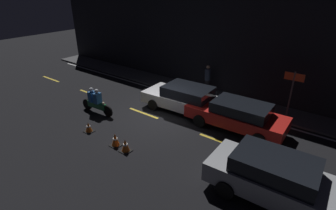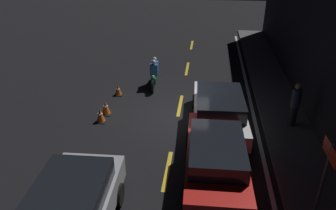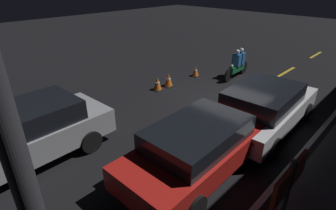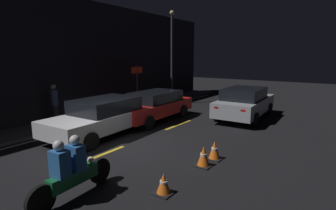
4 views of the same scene
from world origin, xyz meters
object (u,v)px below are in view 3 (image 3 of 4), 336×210
motorcycle (238,64)px  traffic_cone_mid (168,80)px  hatchback_silver (23,134)px  street_lamp (28,196)px  taxi_red (201,144)px  sedan_white (264,106)px  shop_sign (283,207)px  traffic_cone_far (157,84)px  traffic_cone_near (195,71)px

motorcycle → traffic_cone_mid: bearing=-30.0°
hatchback_silver → street_lamp: size_ratio=0.79×
hatchback_silver → street_lamp: 5.84m
taxi_red → traffic_cone_mid: 5.66m
sedan_white → shop_sign: shop_sign is taller
traffic_cone_mid → traffic_cone_far: bearing=-3.0°
motorcycle → traffic_cone_mid: 3.52m
traffic_cone_near → traffic_cone_mid: traffic_cone_mid is taller
sedan_white → traffic_cone_far: (0.19, -4.63, -0.47)m
motorcycle → traffic_cone_far: (3.78, -1.57, -0.37)m
taxi_red → hatchback_silver: size_ratio=1.02×
taxi_red → sedan_white: bearing=-4.2°
traffic_cone_far → traffic_cone_near: bearing=178.5°
traffic_cone_far → street_lamp: size_ratio=0.10×
taxi_red → motorcycle: bearing=22.4°
sedan_white → traffic_cone_mid: sedan_white is taller
traffic_cone_near → hatchback_silver: bearing=6.9°
sedan_white → hatchback_silver: (5.87, -3.58, 0.06)m
sedan_white → hatchback_silver: size_ratio=1.00×
shop_sign → street_lamp: 2.96m
sedan_white → shop_sign: (4.63, 2.33, 1.04)m
traffic_cone_mid → street_lamp: (7.55, 6.18, 2.95)m
traffic_cone_near → shop_sign: size_ratio=0.20×
sedan_white → traffic_cone_near: bearing=60.7°
taxi_red → street_lamp: street_lamp is taller
motorcycle → street_lamp: size_ratio=0.38×
traffic_cone_far → traffic_cone_mid: bearing=177.0°
traffic_cone_mid → traffic_cone_far: 0.64m
traffic_cone_near → traffic_cone_mid: (1.85, -0.03, 0.05)m
sedan_white → taxi_red: bearing=174.9°
traffic_cone_mid → street_lamp: street_lamp is taller
taxi_red → traffic_cone_near: size_ratio=9.60×
motorcycle → taxi_red: bearing=20.0°
street_lamp → hatchback_silver: bearing=-103.3°
sedan_white → traffic_cone_far: 4.66m
traffic_cone_near → traffic_cone_far: bearing=-1.5°
hatchback_silver → traffic_cone_near: bearing=-175.2°
traffic_cone_near → street_lamp: bearing=33.2°
street_lamp → shop_sign: bearing=163.4°
traffic_cone_near → sedan_white: bearing=63.2°
traffic_cone_mid → shop_sign: 8.72m
hatchback_silver → traffic_cone_near: size_ratio=9.39×
street_lamp → traffic_cone_far: bearing=-138.0°
shop_sign → hatchback_silver: bearing=-78.1°
taxi_red → shop_sign: bearing=-125.1°
taxi_red → traffic_cone_far: (-2.81, -4.50, -0.46)m
motorcycle → traffic_cone_far: motorcycle is taller
traffic_cone_far → sedan_white: bearing=92.3°
shop_sign → motorcycle: bearing=-146.8°
taxi_red → traffic_cone_far: taxi_red is taller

